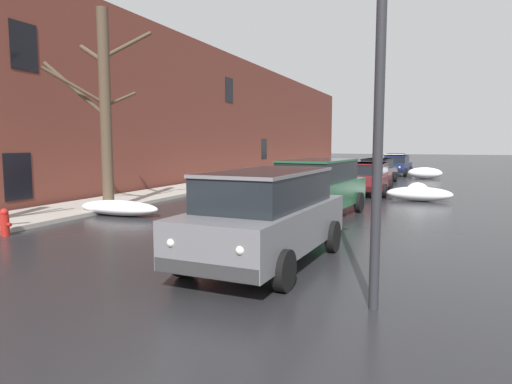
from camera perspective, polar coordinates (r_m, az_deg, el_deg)
left_sidewalk_slab at (r=22.03m, az=-10.24°, el=0.10°), size 2.72×80.00×0.13m
brick_townhouse_facade at (r=23.03m, az=-14.40°, el=10.39°), size 0.63×80.00×8.26m
snow_bank_along_left_kerb at (r=19.66m, az=19.64°, el=-0.16°), size 2.57×0.97×0.75m
snow_bank_mid_block_left at (r=15.56m, az=-16.70°, el=-1.90°), size 2.94×1.04×0.48m
snow_bank_near_corner_right at (r=32.04m, az=20.38°, el=2.22°), size 2.15×1.14×0.75m
bare_tree_second_along_sidewalk at (r=16.20m, az=-18.46°, el=10.09°), size 2.86×2.92×6.72m
suv_grey_approaching_near_lane at (r=8.87m, az=1.36°, el=-2.66°), size 2.21×4.80×1.82m
suv_green_parked_kerbside_close at (r=14.78m, az=7.75°, el=0.82°), size 2.47×4.75×1.82m
sedan_maroon_parked_kerbside_mid at (r=21.84m, az=13.85°, el=1.78°), size 1.98×4.44×1.42m
sedan_black_parked_far_down_block at (r=27.88m, az=14.81°, el=2.67°), size 2.19×4.29×1.42m
sedan_darkblue_queued_behind_truck at (r=35.11m, az=17.15°, el=3.27°), size 2.06×4.53×1.42m
sedan_white_at_far_intersection at (r=41.25m, az=16.93°, el=3.67°), size 2.08×4.20×1.42m
fire_hydrant at (r=13.19m, az=-28.88°, el=-3.31°), size 0.42×0.22×0.71m
street_lamp_post at (r=6.56m, az=15.19°, el=13.03°), size 0.44×0.24×5.61m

